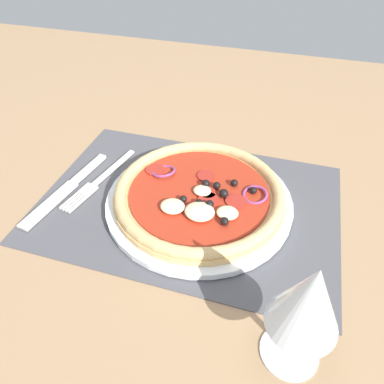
{
  "coord_description": "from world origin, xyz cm",
  "views": [
    {
      "loc": [
        -12.57,
        40.05,
        39.32
      ],
      "look_at": [
        -0.5,
        0.0,
        2.48
      ],
      "focal_mm": 33.63,
      "sensor_mm": 36.0,
      "label": 1
    }
  ],
  "objects_px": {
    "plate": "(200,199)",
    "wine_glass": "(309,301)",
    "knife": "(66,189)",
    "pizza": "(200,191)",
    "fork": "(98,182)"
  },
  "relations": [
    {
      "from": "fork",
      "to": "plate",
      "type": "bearing_deg",
      "value": 103.21
    },
    {
      "from": "plate",
      "to": "pizza",
      "type": "bearing_deg",
      "value": 115.7
    },
    {
      "from": "fork",
      "to": "wine_glass",
      "type": "bearing_deg",
      "value": 71.19
    },
    {
      "from": "pizza",
      "to": "plate",
      "type": "bearing_deg",
      "value": -64.3
    },
    {
      "from": "knife",
      "to": "wine_glass",
      "type": "xyz_separation_m",
      "value": [
        -0.38,
        0.16,
        0.1
      ]
    },
    {
      "from": "plate",
      "to": "fork",
      "type": "bearing_deg",
      "value": 1.68
    },
    {
      "from": "plate",
      "to": "knife",
      "type": "xyz_separation_m",
      "value": [
        0.22,
        0.04,
        -0.0
      ]
    },
    {
      "from": "pizza",
      "to": "wine_glass",
      "type": "distance_m",
      "value": 0.27
    },
    {
      "from": "plate",
      "to": "wine_glass",
      "type": "bearing_deg",
      "value": 128.16
    },
    {
      "from": "plate",
      "to": "wine_glass",
      "type": "distance_m",
      "value": 0.27
    },
    {
      "from": "fork",
      "to": "wine_glass",
      "type": "xyz_separation_m",
      "value": [
        -0.34,
        0.2,
        0.1
      ]
    },
    {
      "from": "pizza",
      "to": "knife",
      "type": "distance_m",
      "value": 0.22
    },
    {
      "from": "pizza",
      "to": "fork",
      "type": "xyz_separation_m",
      "value": [
        0.18,
        0.0,
        -0.02
      ]
    },
    {
      "from": "pizza",
      "to": "wine_glass",
      "type": "height_order",
      "value": "wine_glass"
    },
    {
      "from": "plate",
      "to": "wine_glass",
      "type": "relative_size",
      "value": 1.95
    }
  ]
}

